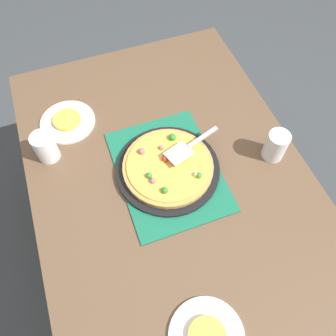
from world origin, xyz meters
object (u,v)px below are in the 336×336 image
(served_slice_left, at_px, (67,120))
(cup_near, at_px, (276,146))
(pizza_pan, at_px, (168,169))
(pizza, at_px, (168,166))
(cup_far, at_px, (45,147))
(pizza_server, at_px, (189,146))
(plate_near_left, at_px, (68,122))
(served_slice_right, at_px, (207,336))

(served_slice_left, height_order, cup_near, cup_near)
(pizza_pan, relative_size, pizza, 1.15)
(served_slice_left, bearing_deg, cup_far, 144.97)
(pizza_server, bearing_deg, plate_near_left, 51.00)
(cup_near, height_order, cup_far, same)
(plate_near_left, bearing_deg, cup_far, 144.97)
(served_slice_left, bearing_deg, served_slice_right, -166.57)
(pizza_pan, relative_size, plate_near_left, 1.73)
(plate_near_left, relative_size, cup_far, 1.83)
(pizza_pan, height_order, pizza_server, pizza_server)
(pizza, xyz_separation_m, pizza_server, (0.03, -0.09, 0.04))
(pizza, distance_m, cup_near, 0.40)
(served_slice_right, bearing_deg, cup_near, -44.55)
(pizza, distance_m, cup_far, 0.45)
(pizza, xyz_separation_m, cup_far, (0.21, 0.40, 0.03))
(plate_near_left, height_order, served_slice_right, served_slice_right)
(served_slice_right, distance_m, pizza_server, 0.62)
(served_slice_left, bearing_deg, pizza_server, -129.00)
(served_slice_left, height_order, served_slice_right, same)
(plate_near_left, relative_size, served_slice_right, 2.00)
(pizza, height_order, pizza_server, pizza_server)
(pizza_pan, bearing_deg, served_slice_left, 40.75)
(pizza, distance_m, served_slice_left, 0.46)
(served_slice_left, xyz_separation_m, cup_far, (-0.14, 0.10, 0.04))
(pizza_server, bearing_deg, served_slice_right, 163.12)
(pizza, bearing_deg, pizza_server, -71.51)
(plate_near_left, xyz_separation_m, pizza_server, (-0.32, -0.40, 0.06))
(pizza, bearing_deg, served_slice_right, 171.24)
(pizza_pan, bearing_deg, served_slice_right, 171.23)
(plate_near_left, bearing_deg, pizza_server, -129.00)
(cup_near, xyz_separation_m, cup_far, (0.28, 0.79, 0.00))
(pizza_pan, distance_m, pizza_server, 0.11)
(cup_near, height_order, pizza_server, cup_near)
(cup_far, bearing_deg, plate_near_left, -35.03)
(plate_near_left, bearing_deg, pizza_pan, -139.25)
(pizza_pan, relative_size, served_slice_right, 3.45)
(cup_far, distance_m, pizza_server, 0.53)
(served_slice_left, bearing_deg, plate_near_left, 0.00)
(plate_near_left, height_order, served_slice_left, served_slice_left)
(served_slice_right, height_order, cup_far, cup_far)
(pizza_pan, xyz_separation_m, served_slice_left, (0.35, 0.30, 0.01))
(plate_near_left, bearing_deg, cup_near, -121.01)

